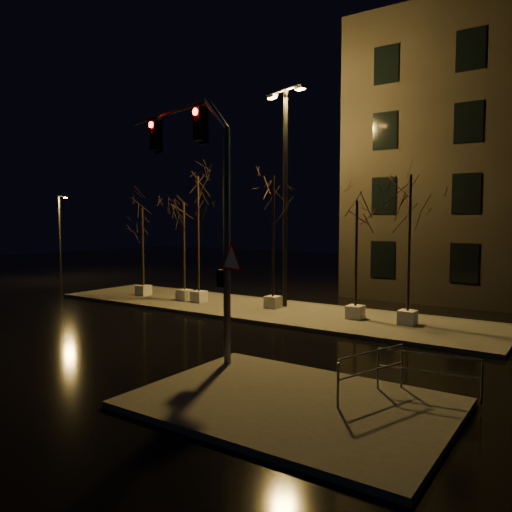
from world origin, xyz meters
The scene contains 14 objects.
ground centered at (0.00, 0.00, 0.00)m, with size 90.00×90.00×0.00m, color black.
median centered at (0.00, 6.00, 0.07)m, with size 22.00×5.00×0.15m, color #4E4A46.
sidewalk_corner centered at (7.50, -3.50, 0.07)m, with size 7.00×5.00×0.15m, color #4E4A46.
tree_0 centered at (-7.12, 5.67, 3.85)m, with size 1.80×1.80×4.87m.
tree_1 centered at (-4.12, 5.66, 4.03)m, with size 1.80×1.80×5.11m.
tree_2 centered at (-3.18, 5.68, 5.02)m, with size 1.80×1.80×6.43m.
tree_3 centered at (0.79, 6.34, 4.94)m, with size 1.80×1.80×6.32m.
tree_4 centered at (4.98, 6.13, 3.96)m, with size 1.80×1.80×5.02m.
tree_5 centered at (7.13, 6.23, 4.71)m, with size 1.80×1.80×6.01m.
traffic_signal_mast centered at (3.30, -1.67, 5.17)m, with size 6.05×1.78×7.65m.
streetlight_main centered at (1.02, 7.04, 6.00)m, with size 2.48×1.10×10.15m.
streetlight_far centered at (-19.42, 9.05, 3.31)m, with size 1.18×0.27×6.02m.
guard_rail_a centered at (10.00, -1.50, 0.81)m, with size 2.35×0.34×1.02m.
guard_rail_b centered at (8.94, -2.27, 0.85)m, with size 0.78×2.17×1.08m.
Camera 1 is at (13.09, -13.15, 4.26)m, focal length 35.00 mm.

